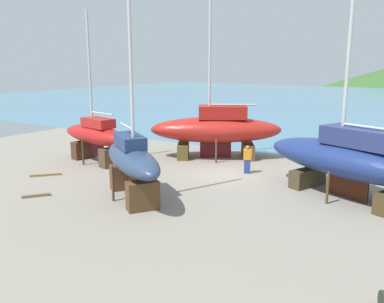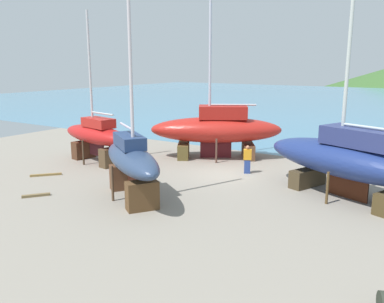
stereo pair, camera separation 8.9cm
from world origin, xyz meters
name	(u,v)px [view 1 (the left image)]	position (x,y,z in m)	size (l,w,h in m)	color
ground_plane	(179,196)	(0.00, -4.58, 0.00)	(43.20, 43.20, 0.00)	gray
sea_water	(375,103)	(0.00, 50.39, 0.00)	(139.02, 88.33, 0.01)	teal
sailboat_far_slipway	(350,159)	(6.75, -0.49, 1.88)	(9.36, 5.77, 15.42)	#463824
sailboat_mid_port	(96,136)	(-8.24, -1.84, 1.71)	(6.57, 2.95, 9.31)	#4D2E1D
sailboat_small_center	(132,161)	(-1.64, -6.00, 1.81)	(6.27, 5.00, 10.49)	brown
sailboat_large_starboard	(216,129)	(-2.50, 3.39, 1.95)	(8.76, 6.74, 15.21)	brown
worker	(247,159)	(0.95, 0.90, 0.84)	(0.50, 0.42, 1.63)	navy
timber_long_fore	(46,175)	(-8.30, -5.74, 0.06)	(1.69, 0.16, 0.11)	olive
timber_plank_far	(36,196)	(-5.63, -8.33, 0.06)	(1.28, 0.19, 0.11)	brown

